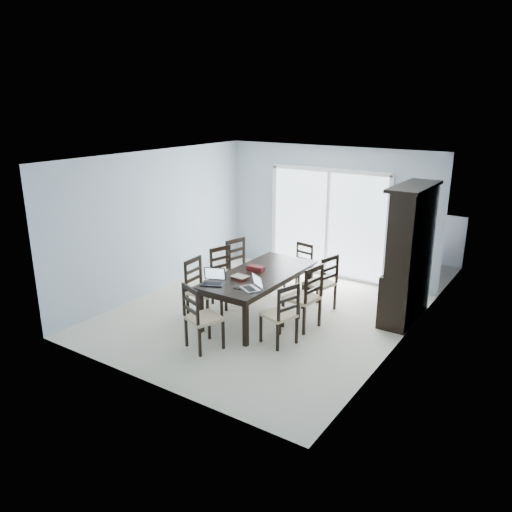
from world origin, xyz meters
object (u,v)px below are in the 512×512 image
Objects in this scene: china_hutch at (409,256)px; hot_tub at (339,241)px; chair_right_near at (283,308)px; chair_left_far at (240,262)px; chair_end_far at (301,262)px; game_box at (256,268)px; chair_right_mid at (307,290)px; chair_right_far at (324,277)px; chair_end_near at (198,311)px; dining_table at (259,278)px; chair_left_mid at (224,270)px; laptop_dark at (213,281)px; chair_left_near at (199,282)px; laptop_silver at (250,286)px; cell_phone at (237,288)px.

china_hutch reaches higher than hot_tub.
chair_left_far is at bearing 69.63° from chair_right_near.
chair_end_far is 1.39m from game_box.
chair_right_far is (-0.10, 0.78, -0.04)m from chair_right_mid.
chair_end_near is (-2.10, -2.72, -0.47)m from china_hutch.
game_box is at bearing 69.12° from chair_right_near.
dining_table is 1.04m from chair_left_far.
china_hutch is 1.41m from chair_right_far.
chair_end_near is at bearing 33.49° from chair_left_far.
chair_left_mid is 1.55m from chair_end_far.
hot_tub is at bearing 91.17° from game_box.
chair_right_near is at bearing -121.19° from china_hutch.
laptop_dark is at bearing -91.39° from hot_tub.
chair_end_far is at bearing 149.49° from chair_left_far.
chair_end_near is (-0.96, -1.47, -0.04)m from chair_right_mid.
chair_left_far is 1.04× the size of chair_right_far.
laptop_dark is (0.50, -0.95, 0.19)m from chair_left_mid.
chair_right_mid reaches higher than hot_tub.
chair_left_near is 2.08m from chair_right_far.
chair_left_near is 1.01× the size of chair_right_far.
chair_end_near is at bearing 99.93° from chair_end_far.
chair_right_near is at bearing 80.64° from chair_left_mid.
laptop_silver reaches higher than dining_table.
chair_right_far is 2.94m from hot_tub.
dining_table is 3.56m from hot_tub.
chair_right_far is (1.62, 0.16, -0.03)m from chair_left_far.
chair_right_near is 2.72× the size of laptop_dark.
hot_tub is at bearing 100.59° from cell_phone.
chair_right_far reaches higher than cell_phone.
chair_left_far is at bearing 78.20° from chair_right_mid.
china_hutch is 1.82× the size of chair_right_mid.
chair_right_near is 1.22m from chair_end_near.
laptop_silver is 0.18× the size of hot_tub.
laptop_silver is at bearing 108.09° from chair_right_near.
chair_end_near is at bearing 147.36° from chair_right_near.
laptop_silver is at bearing -83.41° from hot_tub.
chair_end_near is (-0.07, -1.47, -0.07)m from dining_table.
chair_right_near is 1.27m from game_box.
laptop_silver is 1.32× the size of game_box.
dining_table is 1.89× the size of chair_left_mid.
cell_phone is (0.42, 0.05, -0.05)m from laptop_dark.
game_box reaches higher than dining_table.
hot_tub is at bearing 25.08° from chair_right_mid.
chair_left_far is at bearing 143.40° from dining_table.
game_box is at bearing -151.83° from china_hutch.
chair_right_mid reaches higher than dining_table.
china_hutch is 2.96m from chair_left_far.
chair_left_far is at bearing 85.85° from laptop_dark.
laptop_silver is at bearing -61.88° from game_box.
chair_right_far is at bearing 128.61° from chair_left_mid.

